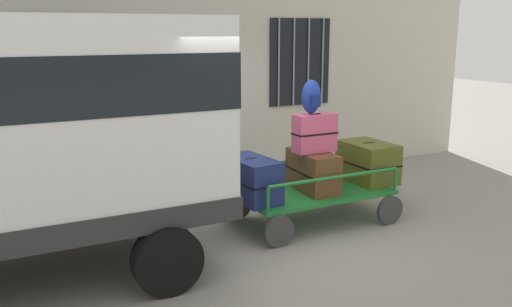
{
  "coord_description": "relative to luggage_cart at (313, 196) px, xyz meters",
  "views": [
    {
      "loc": [
        -3.02,
        -5.96,
        2.57
      ],
      "look_at": [
        0.1,
        0.02,
        1.04
      ],
      "focal_mm": 38.76,
      "sensor_mm": 36.0,
      "label": 1
    }
  ],
  "objects": [
    {
      "name": "ground_plane",
      "position": [
        -0.98,
        -0.02,
        -0.36
      ],
      "size": [
        40.0,
        40.0,
        0.0
      ],
      "primitive_type": "plane",
      "color": "gray"
    },
    {
      "name": "backpack",
      "position": [
        -0.04,
        0.04,
        1.34
      ],
      "size": [
        0.27,
        0.22,
        0.44
      ],
      "color": "navy",
      "rests_on": "suitcase_midleft_middle"
    },
    {
      "name": "suitcase_midleft_middle",
      "position": [
        0.0,
        0.0,
        0.87
      ],
      "size": [
        0.58,
        0.25,
        0.51
      ],
      "color": "#CC4C72",
      "rests_on": "suitcase_midleft_bottom"
    },
    {
      "name": "cart_railing",
      "position": [
        0.0,
        0.0,
        0.35
      ],
      "size": [
        2.0,
        1.05,
        0.32
      ],
      "color": "#1E722D",
      "rests_on": "luggage_cart"
    },
    {
      "name": "suitcase_midleft_bottom",
      "position": [
        0.0,
        0.02,
        0.35
      ],
      "size": [
        0.48,
        0.89,
        0.53
      ],
      "color": "brown",
      "rests_on": "luggage_cart"
    },
    {
      "name": "suitcase_left_bottom",
      "position": [
        -0.94,
        0.02,
        0.35
      ],
      "size": [
        0.53,
        0.9,
        0.55
      ],
      "color": "navy",
      "rests_on": "luggage_cart"
    },
    {
      "name": "suitcase_center_bottom",
      "position": [
        0.94,
        0.04,
        0.36
      ],
      "size": [
        0.56,
        0.83,
        0.56
      ],
      "color": "#4C5119",
      "rests_on": "luggage_cart"
    },
    {
      "name": "building_wall",
      "position": [
        -0.97,
        2.52,
        2.13
      ],
      "size": [
        12.0,
        0.38,
        5.0
      ],
      "color": "beige",
      "rests_on": "ground"
    },
    {
      "name": "luggage_cart",
      "position": [
        0.0,
        0.0,
        0.0
      ],
      "size": [
        2.11,
        1.18,
        0.44
      ],
      "color": "#1E722D",
      "rests_on": "ground"
    }
  ]
}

